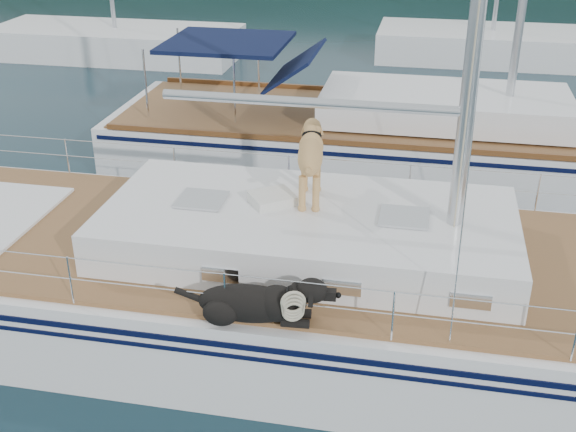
# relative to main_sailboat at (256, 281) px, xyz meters

# --- Properties ---
(ground) EXTENTS (120.00, 120.00, 0.00)m
(ground) POSITION_rel_main_sailboat_xyz_m (-0.10, 0.01, -0.68)
(ground) COLOR black
(ground) RESTS_ON ground
(main_sailboat) EXTENTS (12.00, 3.86, 14.01)m
(main_sailboat) POSITION_rel_main_sailboat_xyz_m (0.00, 0.00, 0.00)
(main_sailboat) COLOR white
(main_sailboat) RESTS_ON ground
(neighbor_sailboat) EXTENTS (11.00, 3.50, 13.30)m
(neighbor_sailboat) POSITION_rel_main_sailboat_xyz_m (1.31, 5.95, -0.05)
(neighbor_sailboat) COLOR white
(neighbor_sailboat) RESTS_ON ground
(bg_boat_west) EXTENTS (8.00, 3.00, 11.65)m
(bg_boat_west) POSITION_rel_main_sailboat_xyz_m (-8.10, 14.01, -0.23)
(bg_boat_west) COLOR white
(bg_boat_west) RESTS_ON ground
(bg_boat_center) EXTENTS (7.20, 3.00, 11.65)m
(bg_boat_center) POSITION_rel_main_sailboat_xyz_m (3.90, 16.01, -0.23)
(bg_boat_center) COLOR white
(bg_boat_center) RESTS_ON ground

